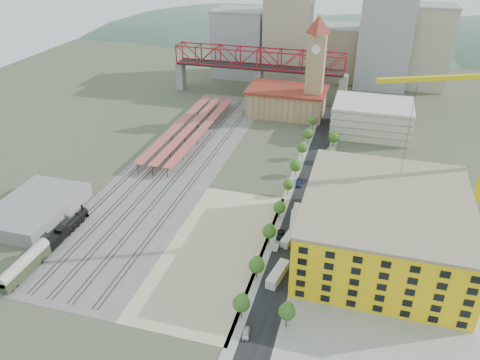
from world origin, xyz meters
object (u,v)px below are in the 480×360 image
(clock_tower, at_px, (316,59))
(site_trailer_c, at_px, (295,221))
(site_trailer_a, at_px, (278,274))
(car_0, at_px, (246,333))
(construction_building, at_px, (384,226))
(locomotive, at_px, (68,228))
(site_trailer_b, at_px, (290,237))
(coach, at_px, (25,265))
(site_trailer_d, at_px, (297,215))

(clock_tower, distance_m, site_trailer_c, 96.90)
(site_trailer_a, xyz_separation_m, car_0, (-3.00, -21.34, -0.73))
(site_trailer_a, bearing_deg, car_0, -87.09)
(site_trailer_a, bearing_deg, clock_tower, 104.77)
(construction_building, bearing_deg, car_0, -125.94)
(locomotive, relative_size, site_trailer_a, 2.11)
(locomotive, height_order, site_trailer_b, locomotive)
(construction_building, distance_m, site_trailer_a, 32.99)
(car_0, bearing_deg, site_trailer_a, 72.79)
(clock_tower, relative_size, coach, 2.86)
(construction_building, relative_size, locomotive, 2.32)
(site_trailer_c, distance_m, site_trailer_d, 4.04)
(site_trailer_d, distance_m, car_0, 51.51)
(clock_tower, xyz_separation_m, coach, (-58.00, -135.52, -25.67))
(locomotive, relative_size, site_trailer_b, 2.42)
(clock_tower, bearing_deg, construction_building, -71.22)
(locomotive, xyz_separation_m, site_trailer_a, (66.00, -2.85, -0.62))
(locomotive, height_order, site_trailer_d, locomotive)
(site_trailer_a, xyz_separation_m, site_trailer_b, (0.00, 17.57, -0.18))
(clock_tower, height_order, site_trailer_b, clock_tower)
(construction_building, xyz_separation_m, site_trailer_d, (-26.00, 11.42, -8.01))
(construction_building, height_order, site_trailer_a, construction_building)
(construction_building, height_order, site_trailer_b, construction_building)
(clock_tower, height_order, site_trailer_d, clock_tower)
(locomotive, bearing_deg, coach, -90.00)
(site_trailer_d, bearing_deg, clock_tower, 91.48)
(site_trailer_a, bearing_deg, locomotive, -171.56)
(site_trailer_d, bearing_deg, car_0, -97.02)
(construction_building, xyz_separation_m, car_0, (-29.00, -40.00, -8.73))
(clock_tower, xyz_separation_m, site_trailer_a, (8.00, -118.65, -27.29))
(site_trailer_b, bearing_deg, clock_tower, 106.98)
(construction_building, height_order, site_trailer_c, construction_building)
(site_trailer_a, height_order, site_trailer_d, site_trailer_a)
(locomotive, relative_size, site_trailer_d, 2.12)
(clock_tower, relative_size, construction_building, 1.03)
(site_trailer_d, bearing_deg, site_trailer_c, -93.68)
(site_trailer_b, distance_m, site_trailer_d, 12.50)
(construction_building, xyz_separation_m, locomotive, (-92.00, -15.81, -7.38))
(site_trailer_b, bearing_deg, locomotive, -154.97)
(locomotive, bearing_deg, car_0, -21.01)
(clock_tower, relative_size, locomotive, 2.39)
(site_trailer_b, bearing_deg, car_0, -81.95)
(coach, height_order, site_trailer_c, coach)
(site_trailer_c, bearing_deg, locomotive, -167.21)
(locomotive, height_order, site_trailer_a, locomotive)
(site_trailer_a, distance_m, car_0, 21.57)
(coach, distance_m, site_trailer_d, 81.01)
(site_trailer_a, distance_m, site_trailer_c, 26.03)
(locomotive, height_order, coach, coach)
(clock_tower, height_order, car_0, clock_tower)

